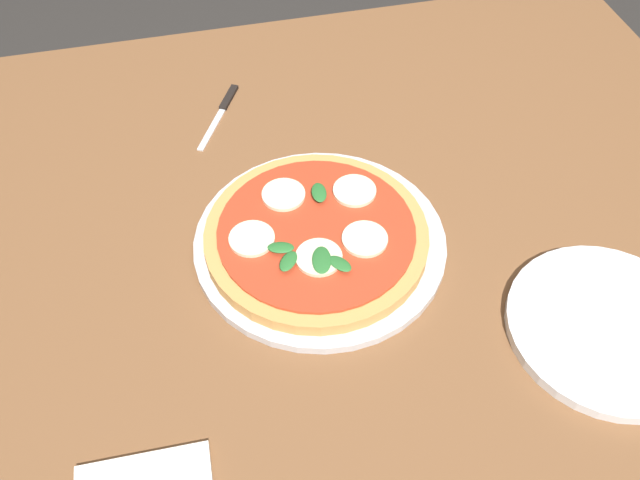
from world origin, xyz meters
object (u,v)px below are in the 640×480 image
object	(u,v)px
plate_white	(608,327)
pizza	(316,235)
dining_table	(366,304)
knife	(223,109)
serving_tray	(320,242)

from	to	relation	value
plate_white	pizza	bearing A→B (deg)	-33.84
plate_white	dining_table	bearing A→B (deg)	-35.69
dining_table	knife	size ratio (longest dim) A/B	8.42
dining_table	pizza	xyz separation A→B (m)	(0.06, -0.03, 0.13)
plate_white	knife	distance (m)	0.61
serving_tray	dining_table	bearing A→B (deg)	150.12
plate_white	knife	world-z (taller)	plate_white
serving_tray	knife	distance (m)	0.30
plate_white	knife	xyz separation A→B (m)	(0.37, -0.49, -0.00)
serving_tray	plate_white	xyz separation A→B (m)	(-0.29, 0.20, 0.00)
dining_table	plate_white	bearing A→B (deg)	144.31
serving_tray	knife	world-z (taller)	serving_tray
dining_table	knife	xyz separation A→B (m)	(0.14, -0.32, 0.10)
knife	plate_white	bearing A→B (deg)	126.90
pizza	serving_tray	bearing A→B (deg)	-158.31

